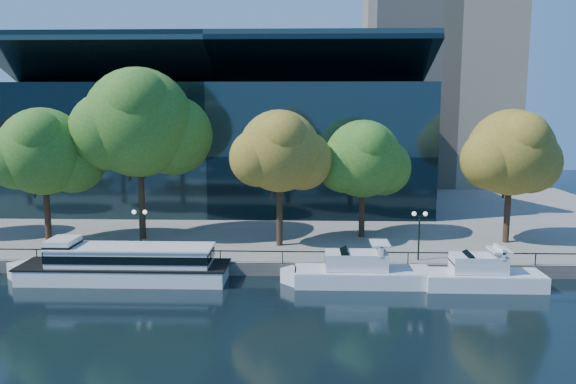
{
  "coord_description": "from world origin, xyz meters",
  "views": [
    {
      "loc": [
        6.88,
        -40.27,
        13.48
      ],
      "look_at": [
        5.29,
        8.0,
        6.03
      ],
      "focal_mm": 35.0,
      "sensor_mm": 36.0,
      "label": 1
    }
  ],
  "objects_px": {
    "tree_2": "(141,125)",
    "tree_5": "(513,154)",
    "cruiser_near": "(357,272)",
    "tree_4": "(365,160)",
    "lamp_1": "(140,222)",
    "lamp_2": "(419,224)",
    "tour_boat": "(119,263)",
    "tree_1": "(45,153)",
    "cruiser_far": "(478,275)",
    "tree_3": "(281,153)"
  },
  "relations": [
    {
      "from": "tour_boat",
      "to": "tree_2",
      "type": "xyz_separation_m",
      "value": [
        -0.78,
        9.81,
        10.32
      ]
    },
    {
      "from": "tree_4",
      "to": "lamp_2",
      "type": "distance_m",
      "value": 9.93
    },
    {
      "from": "tour_boat",
      "to": "tree_3",
      "type": "distance_m",
      "value": 16.47
    },
    {
      "from": "tree_4",
      "to": "lamp_1",
      "type": "height_order",
      "value": "tree_4"
    },
    {
      "from": "tour_boat",
      "to": "cruiser_near",
      "type": "bearing_deg",
      "value": -1.24
    },
    {
      "from": "tour_boat",
      "to": "cruiser_far",
      "type": "bearing_deg",
      "value": -1.85
    },
    {
      "from": "lamp_1",
      "to": "lamp_2",
      "type": "relative_size",
      "value": 1.0
    },
    {
      "from": "tree_5",
      "to": "tree_1",
      "type": "bearing_deg",
      "value": -177.76
    },
    {
      "from": "cruiser_far",
      "to": "tree_2",
      "type": "distance_m",
      "value": 31.92
    },
    {
      "from": "tree_1",
      "to": "tree_2",
      "type": "relative_size",
      "value": 0.77
    },
    {
      "from": "tree_2",
      "to": "tree_4",
      "type": "relative_size",
      "value": 1.43
    },
    {
      "from": "tree_2",
      "to": "tree_3",
      "type": "bearing_deg",
      "value": -9.57
    },
    {
      "from": "tree_2",
      "to": "tree_5",
      "type": "bearing_deg",
      "value": -0.59
    },
    {
      "from": "tree_2",
      "to": "tree_4",
      "type": "distance_m",
      "value": 21.07
    },
    {
      "from": "cruiser_far",
      "to": "tree_3",
      "type": "bearing_deg",
      "value": 150.58
    },
    {
      "from": "tree_2",
      "to": "tree_5",
      "type": "xyz_separation_m",
      "value": [
        33.88,
        -0.35,
        -2.6
      ]
    },
    {
      "from": "tree_4",
      "to": "tree_5",
      "type": "xyz_separation_m",
      "value": [
        13.13,
        -1.77,
        0.76
      ]
    },
    {
      "from": "cruiser_near",
      "to": "tree_4",
      "type": "distance_m",
      "value": 13.85
    },
    {
      "from": "cruiser_far",
      "to": "tree_4",
      "type": "distance_m",
      "value": 15.96
    },
    {
      "from": "cruiser_far",
      "to": "tree_2",
      "type": "height_order",
      "value": "tree_2"
    },
    {
      "from": "cruiser_near",
      "to": "tree_5",
      "type": "distance_m",
      "value": 19.51
    },
    {
      "from": "tree_1",
      "to": "lamp_2",
      "type": "xyz_separation_m",
      "value": [
        32.65,
        -4.69,
        -5.27
      ]
    },
    {
      "from": "tree_1",
      "to": "tree_4",
      "type": "distance_m",
      "value": 29.17
    },
    {
      "from": "tree_3",
      "to": "lamp_1",
      "type": "xyz_separation_m",
      "value": [
        -11.44,
        -4.49,
        -5.39
      ]
    },
    {
      "from": "tour_boat",
      "to": "lamp_2",
      "type": "relative_size",
      "value": 4.36
    },
    {
      "from": "lamp_1",
      "to": "tree_1",
      "type": "bearing_deg",
      "value": 154.39
    },
    {
      "from": "lamp_2",
      "to": "tree_5",
      "type": "bearing_deg",
      "value": 33.9
    },
    {
      "from": "tree_5",
      "to": "cruiser_near",
      "type": "bearing_deg",
      "value": -146.24
    },
    {
      "from": "cruiser_near",
      "to": "tree_4",
      "type": "relative_size",
      "value": 1.02
    },
    {
      "from": "tree_1",
      "to": "lamp_1",
      "type": "relative_size",
      "value": 3.06
    },
    {
      "from": "lamp_2",
      "to": "lamp_1",
      "type": "bearing_deg",
      "value": 180.0
    },
    {
      "from": "tree_5",
      "to": "cruiser_far",
      "type": "bearing_deg",
      "value": -119.21
    },
    {
      "from": "lamp_1",
      "to": "tree_2",
      "type": "bearing_deg",
      "value": 103.37
    },
    {
      "from": "tour_boat",
      "to": "tree_3",
      "type": "height_order",
      "value": "tree_3"
    },
    {
      "from": "tree_5",
      "to": "lamp_2",
      "type": "relative_size",
      "value": 3.03
    },
    {
      "from": "tree_3",
      "to": "tree_2",
      "type": "bearing_deg",
      "value": 170.43
    },
    {
      "from": "tree_2",
      "to": "tour_boat",
      "type": "bearing_deg",
      "value": -85.43
    },
    {
      "from": "tree_2",
      "to": "tree_5",
      "type": "relative_size",
      "value": 1.31
    },
    {
      "from": "cruiser_near",
      "to": "tree_5",
      "type": "height_order",
      "value": "tree_5"
    },
    {
      "from": "tree_4",
      "to": "cruiser_near",
      "type": "bearing_deg",
      "value": -97.94
    },
    {
      "from": "tree_2",
      "to": "tree_4",
      "type": "xyz_separation_m",
      "value": [
        20.75,
        1.42,
        -3.36
      ]
    },
    {
      "from": "cruiser_far",
      "to": "lamp_1",
      "type": "xyz_separation_m",
      "value": [
        -26.51,
        4.01,
        2.96
      ]
    },
    {
      "from": "cruiser_near",
      "to": "tree_3",
      "type": "height_order",
      "value": "tree_3"
    },
    {
      "from": "tree_1",
      "to": "cruiser_far",
      "type": "bearing_deg",
      "value": -13.48
    },
    {
      "from": "tour_boat",
      "to": "tree_4",
      "type": "xyz_separation_m",
      "value": [
        19.97,
        11.23,
        6.95
      ]
    },
    {
      "from": "tree_2",
      "to": "tree_3",
      "type": "relative_size",
      "value": 1.31
    },
    {
      "from": "lamp_2",
      "to": "tree_1",
      "type": "bearing_deg",
      "value": 171.82
    },
    {
      "from": "tree_4",
      "to": "lamp_1",
      "type": "distance_m",
      "value": 21.27
    },
    {
      "from": "lamp_2",
      "to": "cruiser_near",
      "type": "bearing_deg",
      "value": -146.48
    },
    {
      "from": "cruiser_near",
      "to": "lamp_2",
      "type": "relative_size",
      "value": 2.84
    }
  ]
}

